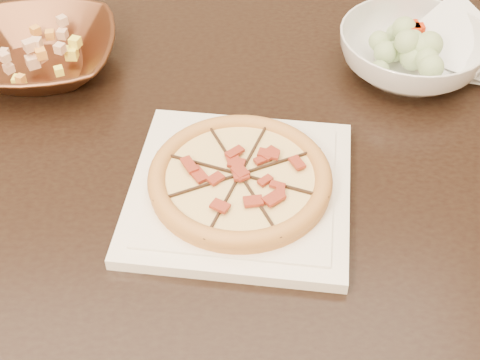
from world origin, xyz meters
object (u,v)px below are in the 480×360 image
at_px(dining_table, 170,175).
at_px(bronze_bowl, 38,54).
at_px(plate, 240,190).
at_px(salad_bowl, 411,53).
at_px(pizza, 240,178).

xyz_separation_m(dining_table, bronze_bowl, (-0.21, 0.17, 0.13)).
bearing_deg(bronze_bowl, dining_table, -38.58).
distance_m(dining_table, plate, 0.21).
bearing_deg(salad_bowl, pizza, -137.32).
bearing_deg(salad_bowl, plate, -137.32).
relative_size(dining_table, pizza, 5.96).
bearing_deg(pizza, plate, 17.00).
xyz_separation_m(bronze_bowl, salad_bowl, (0.62, -0.04, 0.01)).
bearing_deg(pizza, dining_table, 126.84).
distance_m(dining_table, bronze_bowl, 0.30).
height_order(pizza, salad_bowl, salad_bowl).
bearing_deg(bronze_bowl, salad_bowl, -3.47).
xyz_separation_m(plate, pizza, (-0.00, -0.00, 0.02)).
xyz_separation_m(dining_table, salad_bowl, (0.41, 0.13, 0.13)).
bearing_deg(pizza, bronze_bowl, 135.64).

